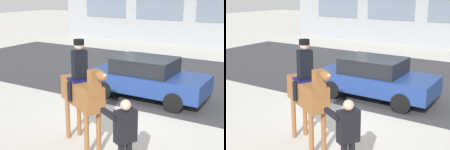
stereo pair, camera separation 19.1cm
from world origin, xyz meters
TOP-DOWN VIEW (x-y plane):
  - ground_plane at (0.00, 0.00)m, footprint 80.00×80.00m
  - road_surface at (0.00, 4.75)m, footprint 24.82×8.50m
  - mounted_horse_lead at (0.11, -2.21)m, footprint 1.78×1.15m
  - pedestrian_bystander at (1.71, -3.09)m, footprint 0.91×0.46m
  - street_car_near_lane at (-0.08, 1.77)m, footprint 4.07×1.83m

SIDE VIEW (x-z plane):
  - ground_plane at x=0.00m, z-range 0.00..0.00m
  - road_surface at x=0.00m, z-range 0.00..0.01m
  - street_car_near_lane at x=-0.08m, z-range 0.03..1.45m
  - pedestrian_bystander at x=1.71m, z-range 0.16..1.90m
  - mounted_horse_lead at x=0.11m, z-range 0.11..2.68m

